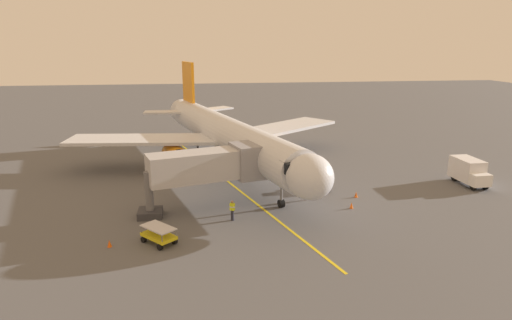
{
  "coord_description": "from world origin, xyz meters",
  "views": [
    {
      "loc": [
        4.27,
        52.19,
        14.09
      ],
      "look_at": [
        -1.6,
        10.22,
        3.0
      ],
      "focal_mm": 31.55,
      "sensor_mm": 36.0,
      "label": 1
    }
  ],
  "objects_px": {
    "jet_bridge": "(213,166)",
    "safety_cone_wing_port": "(356,194)",
    "ground_crew_wing_walker": "(318,189)",
    "box_truck_starboard_side": "(469,171)",
    "tug_near_nose": "(319,182)",
    "airplane": "(226,135)",
    "safety_cone_nose_left": "(351,205)",
    "baggage_cart_portside": "(159,235)",
    "safety_cone_nose_right": "(109,243)",
    "ground_crew_marshaller": "(232,210)"
  },
  "relations": [
    {
      "from": "ground_crew_wing_walker",
      "to": "baggage_cart_portside",
      "type": "bearing_deg",
      "value": 28.97
    },
    {
      "from": "baggage_cart_portside",
      "to": "ground_crew_marshaller",
      "type": "bearing_deg",
      "value": -147.77
    },
    {
      "from": "ground_crew_marshaller",
      "to": "box_truck_starboard_side",
      "type": "height_order",
      "value": "box_truck_starboard_side"
    },
    {
      "from": "airplane",
      "to": "safety_cone_nose_left",
      "type": "distance_m",
      "value": 17.83
    },
    {
      "from": "airplane",
      "to": "safety_cone_nose_right",
      "type": "bearing_deg",
      "value": 63.07
    },
    {
      "from": "ground_crew_wing_walker",
      "to": "tug_near_nose",
      "type": "height_order",
      "value": "ground_crew_wing_walker"
    },
    {
      "from": "jet_bridge",
      "to": "box_truck_starboard_side",
      "type": "height_order",
      "value": "jet_bridge"
    },
    {
      "from": "jet_bridge",
      "to": "ground_crew_wing_walker",
      "type": "relative_size",
      "value": 6.69
    },
    {
      "from": "ground_crew_marshaller",
      "to": "safety_cone_nose_left",
      "type": "bearing_deg",
      "value": -173.17
    },
    {
      "from": "ground_crew_marshaller",
      "to": "safety_cone_wing_port",
      "type": "relative_size",
      "value": 3.11
    },
    {
      "from": "airplane",
      "to": "baggage_cart_portside",
      "type": "height_order",
      "value": "airplane"
    },
    {
      "from": "airplane",
      "to": "ground_crew_marshaller",
      "type": "xyz_separation_m",
      "value": [
        0.75,
        15.66,
        -3.12
      ]
    },
    {
      "from": "ground_crew_marshaller",
      "to": "ground_crew_wing_walker",
      "type": "distance_m",
      "value": 9.34
    },
    {
      "from": "jet_bridge",
      "to": "box_truck_starboard_side",
      "type": "distance_m",
      "value": 26.36
    },
    {
      "from": "safety_cone_nose_left",
      "to": "box_truck_starboard_side",
      "type": "bearing_deg",
      "value": -160.64
    },
    {
      "from": "ground_crew_wing_walker",
      "to": "safety_cone_nose_right",
      "type": "xyz_separation_m",
      "value": [
        17.45,
        7.91,
        -0.61
      ]
    },
    {
      "from": "ground_crew_marshaller",
      "to": "safety_cone_wing_port",
      "type": "xyz_separation_m",
      "value": [
        -12.01,
        -4.03,
        -0.61
      ]
    },
    {
      "from": "tug_near_nose",
      "to": "box_truck_starboard_side",
      "type": "height_order",
      "value": "box_truck_starboard_side"
    },
    {
      "from": "safety_cone_nose_left",
      "to": "safety_cone_wing_port",
      "type": "distance_m",
      "value": 3.11
    },
    {
      "from": "airplane",
      "to": "ground_crew_wing_walker",
      "type": "xyz_separation_m",
      "value": [
        -7.6,
        11.48,
        -3.12
      ]
    },
    {
      "from": "ground_crew_wing_walker",
      "to": "safety_cone_wing_port",
      "type": "height_order",
      "value": "ground_crew_wing_walker"
    },
    {
      "from": "ground_crew_wing_walker",
      "to": "baggage_cart_portside",
      "type": "distance_m",
      "value": 16.0
    },
    {
      "from": "airplane",
      "to": "safety_cone_wing_port",
      "type": "xyz_separation_m",
      "value": [
        -11.26,
        11.63,
        -3.73
      ]
    },
    {
      "from": "baggage_cart_portside",
      "to": "box_truck_starboard_side",
      "type": "bearing_deg",
      "value": -162.11
    },
    {
      "from": "safety_cone_nose_left",
      "to": "tug_near_nose",
      "type": "bearing_deg",
      "value": -76.2
    },
    {
      "from": "box_truck_starboard_side",
      "to": "safety_cone_nose_right",
      "type": "height_order",
      "value": "box_truck_starboard_side"
    },
    {
      "from": "jet_bridge",
      "to": "safety_cone_nose_left",
      "type": "height_order",
      "value": "jet_bridge"
    },
    {
      "from": "ground_crew_wing_walker",
      "to": "box_truck_starboard_side",
      "type": "bearing_deg",
      "value": -172.82
    },
    {
      "from": "tug_near_nose",
      "to": "baggage_cart_portside",
      "type": "distance_m",
      "value": 18.15
    },
    {
      "from": "box_truck_starboard_side",
      "to": "ground_crew_wing_walker",
      "type": "bearing_deg",
      "value": 7.18
    },
    {
      "from": "airplane",
      "to": "safety_cone_nose_left",
      "type": "xyz_separation_m",
      "value": [
        -9.83,
        14.4,
        -3.73
      ]
    },
    {
      "from": "safety_cone_nose_left",
      "to": "safety_cone_nose_right",
      "type": "height_order",
      "value": "same"
    },
    {
      "from": "jet_bridge",
      "to": "ground_crew_marshaller",
      "type": "height_order",
      "value": "jet_bridge"
    },
    {
      "from": "tug_near_nose",
      "to": "airplane",
      "type": "bearing_deg",
      "value": -46.15
    },
    {
      "from": "jet_bridge",
      "to": "baggage_cart_portside",
      "type": "xyz_separation_m",
      "value": [
        4.34,
        6.91,
        -3.11
      ]
    },
    {
      "from": "ground_crew_marshaller",
      "to": "baggage_cart_portside",
      "type": "distance_m",
      "value": 6.69
    },
    {
      "from": "box_truck_starboard_side",
      "to": "tug_near_nose",
      "type": "bearing_deg",
      "value": -2.22
    },
    {
      "from": "ground_crew_wing_walker",
      "to": "safety_cone_nose_left",
      "type": "height_order",
      "value": "ground_crew_wing_walker"
    },
    {
      "from": "ground_crew_marshaller",
      "to": "baggage_cart_portside",
      "type": "height_order",
      "value": "ground_crew_marshaller"
    },
    {
      "from": "jet_bridge",
      "to": "safety_cone_wing_port",
      "type": "distance_m",
      "value": 13.79
    },
    {
      "from": "airplane",
      "to": "safety_cone_nose_left",
      "type": "bearing_deg",
      "value": 124.33
    },
    {
      "from": "jet_bridge",
      "to": "safety_cone_nose_right",
      "type": "bearing_deg",
      "value": 42.21
    },
    {
      "from": "jet_bridge",
      "to": "safety_cone_wing_port",
      "type": "bearing_deg",
      "value": -177.04
    },
    {
      "from": "airplane",
      "to": "safety_cone_nose_right",
      "type": "height_order",
      "value": "airplane"
    },
    {
      "from": "airplane",
      "to": "safety_cone_nose_right",
      "type": "distance_m",
      "value": 22.07
    },
    {
      "from": "ground_crew_wing_walker",
      "to": "tug_near_nose",
      "type": "bearing_deg",
      "value": -107.75
    },
    {
      "from": "box_truck_starboard_side",
      "to": "safety_cone_nose_left",
      "type": "xyz_separation_m",
      "value": [
        14.2,
        4.99,
        -1.11
      ]
    },
    {
      "from": "ground_crew_marshaller",
      "to": "box_truck_starboard_side",
      "type": "distance_m",
      "value": 25.56
    },
    {
      "from": "jet_bridge",
      "to": "tug_near_nose",
      "type": "distance_m",
      "value": 11.5
    },
    {
      "from": "tug_near_nose",
      "to": "safety_cone_nose_left",
      "type": "distance_m",
      "value": 5.78
    }
  ]
}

